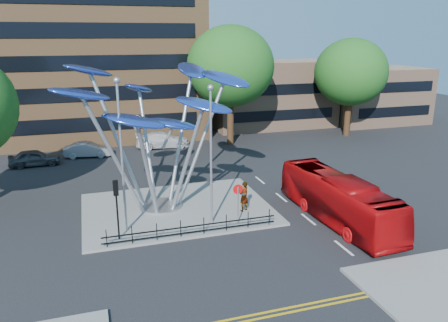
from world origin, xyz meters
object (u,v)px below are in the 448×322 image
object	(u,v)px
street_lamp_left	(121,143)
traffic_light_island	(116,197)
no_entry_sign_island	(238,197)
red_bus	(338,199)
parked_car_right	(163,140)
pedestrian	(244,196)
tree_far	(351,72)
street_lamp_right	(211,143)
parked_car_mid	(88,150)
tree_right	(231,66)
leaf_sculpture	(155,105)
parked_car_left	(35,158)

from	to	relation	value
street_lamp_left	traffic_light_island	xyz separation A→B (m)	(-0.50, -1.00, -2.74)
no_entry_sign_island	red_bus	size ratio (longest dim) A/B	0.24
parked_car_right	traffic_light_island	bearing A→B (deg)	166.86
traffic_light_island	pedestrian	size ratio (longest dim) A/B	1.74
pedestrian	tree_far	bearing A→B (deg)	-162.55
street_lamp_right	parked_car_mid	bearing A→B (deg)	110.54
tree_right	red_bus	bearing A→B (deg)	-89.83
parked_car_mid	pedestrian	bearing A→B (deg)	-143.75
tree_far	street_lamp_right	distance (m)	28.76
street_lamp_left	parked_car_mid	size ratio (longest dim) A/B	2.05
leaf_sculpture	traffic_light_island	distance (m)	6.65
red_bus	pedestrian	bearing A→B (deg)	147.93
traffic_light_island	pedestrian	bearing A→B (deg)	11.97
no_entry_sign_island	parked_car_left	size ratio (longest dim) A/B	0.58
street_lamp_right	parked_car_mid	world-z (taller)	street_lamp_right
red_bus	parked_car_mid	distance (m)	24.65
tree_right	traffic_light_island	xyz separation A→B (m)	(-13.00, -19.50, -5.42)
red_bus	no_entry_sign_island	bearing A→B (deg)	166.36
no_entry_sign_island	pedestrian	world-z (taller)	no_entry_sign_island
tree_right	traffic_light_island	bearing A→B (deg)	-123.69
tree_right	parked_car_mid	bearing A→B (deg)	-177.17
street_lamp_right	traffic_light_island	world-z (taller)	street_lamp_right
red_bus	pedestrian	size ratio (longest dim) A/B	5.24
parked_car_left	red_bus	bearing A→B (deg)	-137.39
parked_car_mid	street_lamp_right	bearing A→B (deg)	-151.90
leaf_sculpture	street_lamp_right	world-z (taller)	leaf_sculpture
red_bus	parked_car_left	distance (m)	26.39
red_bus	parked_car_right	bearing A→B (deg)	105.88
red_bus	parked_car_left	size ratio (longest dim) A/B	2.43
street_lamp_right	parked_car_mid	xyz separation A→B (m)	(-6.85, 18.29, -4.39)
red_bus	parked_car_mid	world-z (taller)	red_bus
tree_right	parked_car_mid	size ratio (longest dim) A/B	2.82
traffic_light_island	parked_car_left	xyz separation A→B (m)	(-5.85, 17.20, -1.89)
street_lamp_left	red_bus	xyz separation A→B (m)	(12.56, -2.19, -3.92)
street_lamp_right	red_bus	size ratio (longest dim) A/B	0.80
parked_car_right	tree_right	bearing A→B (deg)	-92.26
no_entry_sign_island	parked_car_right	bearing A→B (deg)	92.87
leaf_sculpture	tree_far	bearing A→B (deg)	32.48
no_entry_sign_island	pedestrian	size ratio (longest dim) A/B	1.24
parked_car_mid	parked_car_right	size ratio (longest dim) A/B	0.79
traffic_light_island	parked_car_left	size ratio (longest dim) A/B	0.81
tree_far	street_lamp_left	size ratio (longest dim) A/B	1.23
street_lamp_left	no_entry_sign_island	size ratio (longest dim) A/B	3.59
no_entry_sign_island	parked_car_left	xyz separation A→B (m)	(-12.85, 17.18, -1.09)
tree_far	parked_car_mid	distance (m)	29.07
leaf_sculpture	red_bus	world-z (taller)	leaf_sculpture
traffic_light_island	pedestrian	distance (m)	8.31
parked_car_left	parked_car_right	world-z (taller)	parked_car_right
no_entry_sign_island	pedestrian	bearing A→B (deg)	59.23
leaf_sculpture	parked_car_mid	size ratio (longest dim) A/B	2.97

